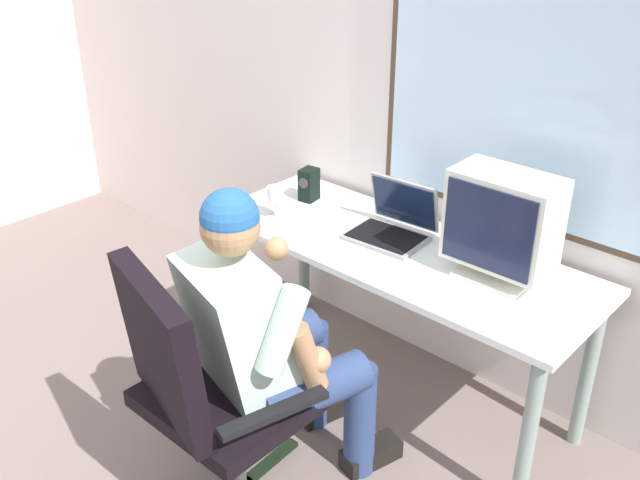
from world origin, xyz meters
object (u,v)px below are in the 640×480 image
(office_chair, at_px, (203,380))
(person_seated, at_px, (269,335))
(desk, at_px, (397,268))
(crt_monitor, at_px, (503,222))
(desk_speaker, at_px, (309,185))
(wine_glass, at_px, (275,197))
(laptop, at_px, (394,221))

(office_chair, distance_m, person_seated, 0.27)
(desk, height_order, crt_monitor, crt_monitor)
(desk, relative_size, desk_speaker, 10.98)
(wine_glass, bearing_deg, desk, 13.59)
(wine_glass, height_order, desk_speaker, desk_speaker)
(office_chair, relative_size, laptop, 2.96)
(person_seated, height_order, laptop, person_seated)
(office_chair, bearing_deg, crt_monitor, 63.69)
(crt_monitor, relative_size, laptop, 1.24)
(person_seated, xyz_separation_m, wine_glass, (-0.53, 0.56, 0.17))
(laptop, bearing_deg, desk, -43.28)
(person_seated, distance_m, wine_glass, 0.79)
(desk, bearing_deg, office_chair, -95.14)
(laptop, bearing_deg, wine_glass, -156.21)
(wine_glass, distance_m, desk_speaker, 0.23)
(office_chair, height_order, desk_speaker, office_chair)
(laptop, relative_size, desk_speaker, 2.22)
(office_chair, distance_m, crt_monitor, 1.18)
(wine_glass, bearing_deg, laptop, 23.79)
(office_chair, bearing_deg, desk_speaker, 115.18)
(desk, xyz_separation_m, crt_monitor, (0.41, 0.05, 0.32))
(person_seated, relative_size, desk_speaker, 8.10)
(desk, distance_m, person_seated, 0.70)
(office_chair, xyz_separation_m, desk_speaker, (-0.49, 1.05, 0.23))
(person_seated, bearing_deg, crt_monitor, 59.78)
(wine_glass, bearing_deg, person_seated, -46.45)
(desk, height_order, wine_glass, wine_glass)
(desk, relative_size, office_chair, 1.67)
(office_chair, relative_size, person_seated, 0.81)
(desk, relative_size, wine_glass, 11.54)
(wine_glass, bearing_deg, office_chair, -59.81)
(person_seated, height_order, desk_speaker, person_seated)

